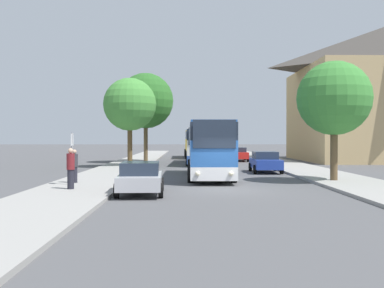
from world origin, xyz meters
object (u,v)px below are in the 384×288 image
pedestrian_waiting_near (71,168)px  pedestrian_waiting_far (74,166)px  bus_middle (202,145)px  bus_front (209,148)px  parked_car_right_near (265,162)px  bus_stop_sign (72,152)px  parked_car_right_far (238,154)px  tree_right_near (334,99)px  tree_left_far (146,101)px  parked_car_left_curb (140,177)px  tree_left_near (130,105)px  bus_rear (196,143)px

pedestrian_waiting_near → pedestrian_waiting_far: bearing=-155.4°
bus_middle → bus_front: bearing=-88.5°
parked_car_right_near → bus_stop_sign: bearing=42.0°
parked_car_right_far → tree_right_near: (2.56, -23.01, 3.87)m
tree_left_far → tree_right_near: size_ratio=1.33×
parked_car_right_far → pedestrian_waiting_far: size_ratio=2.51×
bus_stop_sign → pedestrian_waiting_far: 1.25m
bus_middle → parked_car_left_curb: (-3.55, -23.19, -1.04)m
parked_car_left_curb → tree_left_near: 18.63m
parked_car_left_curb → tree_left_far: bearing=92.2°
tree_left_near → pedestrian_waiting_far: bearing=-94.5°
tree_left_far → tree_right_near: tree_left_far is taller
bus_middle → parked_car_left_curb: 23.48m
bus_stop_sign → tree_right_near: 14.28m
bus_front → parked_car_right_far: bus_front is taller
bus_middle → tree_right_near: 19.60m
pedestrian_waiting_far → pedestrian_waiting_near: bearing=-166.8°
bus_rear → parked_car_right_near: bearing=-80.3°
bus_rear → tree_left_near: (-5.89, -18.38, 3.44)m
bus_front → pedestrian_waiting_near: 10.04m
bus_rear → pedestrian_waiting_near: size_ratio=5.61×
parked_car_left_curb → parked_car_right_near: size_ratio=0.95×
tree_right_near → bus_stop_sign: bearing=-170.6°
bus_rear → parked_car_left_curb: bearing=-95.9°
parked_car_left_curb → tree_right_near: bearing=23.7°
pedestrian_waiting_far → tree_right_near: (13.94, 1.27, 3.62)m
tree_left_far → pedestrian_waiting_near: bearing=-93.1°
pedestrian_waiting_near → tree_left_far: 24.43m
tree_left_near → tree_left_far: (0.72, 6.81, 0.87)m
pedestrian_waiting_near → tree_right_near: 14.46m
bus_stop_sign → tree_right_near: tree_right_near is taller
parked_car_right_far → bus_rear: bearing=-62.0°
pedestrian_waiting_far → tree_left_near: 14.85m
bus_front → pedestrian_waiting_far: 8.61m
parked_car_left_curb → tree_left_far: tree_left_far is taller
parked_car_left_curb → pedestrian_waiting_near: (-3.25, 0.83, 0.35)m
bus_rear → bus_stop_sign: bus_rear is taller
bus_stop_sign → tree_left_near: tree_left_near is taller
parked_car_left_curb → tree_left_far: 25.35m
pedestrian_waiting_far → tree_left_near: bearing=-1.9°
bus_rear → parked_car_right_far: (4.37, -8.29, -1.04)m
bus_stop_sign → tree_left_far: bearing=85.6°
bus_middle → parked_car_right_far: size_ratio=2.67×
parked_car_right_near → pedestrian_waiting_near: pedestrian_waiting_near is taller
bus_rear → parked_car_right_far: bearing=-63.1°
parked_car_right_far → tree_left_near: 15.07m
bus_stop_sign → tree_left_near: size_ratio=0.35×
pedestrian_waiting_near → parked_car_right_near: bearing=150.6°
pedestrian_waiting_near → bus_middle: bearing=177.1°
pedestrian_waiting_far → tree_left_far: tree_left_far is taller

